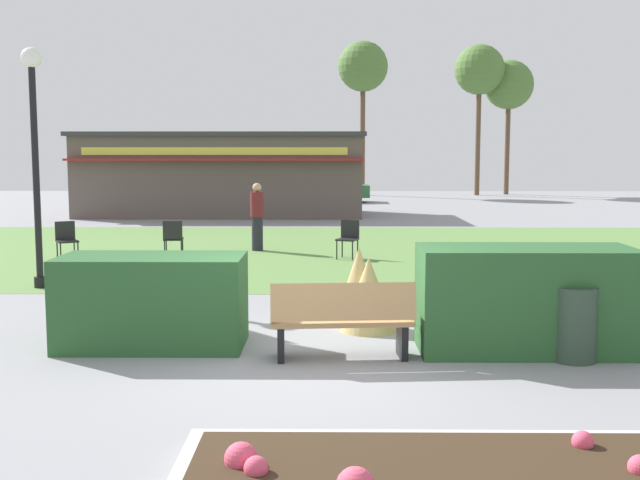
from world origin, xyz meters
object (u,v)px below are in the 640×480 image
(lamppost_mid, at_px, (34,139))
(cafe_chair_east, at_px, (349,236))
(park_bench, at_px, (342,320))
(person_strolling, at_px, (257,216))
(parked_car_west_slot, at_px, (222,189))
(cafe_chair_center, at_px, (66,237))
(tree_center_bg, at_px, (479,71))
(cafe_chair_west, at_px, (173,236))
(tree_right_bg, at_px, (509,86))
(parked_car_center_slot, at_px, (325,189))
(tree_left_bg, at_px, (363,68))
(trash_bin, at_px, (574,324))
(food_kiosk, at_px, (223,174))

(lamppost_mid, bearing_deg, cafe_chair_east, 34.69)
(park_bench, height_order, person_strolling, person_strolling)
(lamppost_mid, height_order, parked_car_west_slot, lamppost_mid)
(cafe_chair_center, height_order, tree_center_bg, tree_center_bg)
(lamppost_mid, xyz_separation_m, cafe_chair_west, (1.67, 3.85, -2.17))
(cafe_chair_east, xyz_separation_m, tree_right_bg, (9.86, 27.37, 5.68))
(park_bench, relative_size, tree_center_bg, 0.21)
(cafe_chair_west, bearing_deg, cafe_chair_center, -172.47)
(parked_car_center_slot, height_order, tree_center_bg, tree_center_bg)
(lamppost_mid, bearing_deg, cafe_chair_center, 101.24)
(cafe_chair_west, distance_m, tree_left_bg, 27.78)
(tree_center_bg, bearing_deg, parked_car_west_slot, -155.42)
(lamppost_mid, relative_size, person_strolling, 2.54)
(parked_car_west_slot, bearing_deg, tree_left_bg, 40.17)
(park_bench, height_order, tree_center_bg, tree_center_bg)
(person_strolling, bearing_deg, cafe_chair_center, 80.36)
(park_bench, height_order, parked_car_west_slot, parked_car_west_slot)
(cafe_chair_west, height_order, parked_car_center_slot, parked_car_center_slot)
(lamppost_mid, bearing_deg, trash_bin, -30.95)
(person_strolling, bearing_deg, park_bench, 157.40)
(park_bench, xyz_separation_m, trash_bin, (2.74, -0.02, -0.04))
(parked_car_center_slot, distance_m, tree_left_bg, 9.10)
(trash_bin, distance_m, food_kiosk, 22.50)
(cafe_chair_west, xyz_separation_m, cafe_chair_center, (-2.37, -0.31, 0.00))
(trash_bin, xyz_separation_m, person_strolling, (-4.68, 10.26, 0.42))
(parked_car_west_slot, bearing_deg, tree_center_bg, 24.58)
(lamppost_mid, distance_m, cafe_chair_west, 4.72)
(cafe_chair_center, distance_m, parked_car_west_slot, 20.69)
(lamppost_mid, relative_size, tree_center_bg, 0.51)
(tree_left_bg, bearing_deg, cafe_chair_west, -101.77)
(lamppost_mid, distance_m, tree_left_bg, 31.41)
(park_bench, relative_size, person_strolling, 1.03)
(person_strolling, bearing_deg, tree_right_bg, -58.34)
(lamppost_mid, height_order, cafe_chair_east, lamppost_mid)
(lamppost_mid, xyz_separation_m, parked_car_west_slot, (0.00, 24.21, -2.05))
(food_kiosk, distance_m, cafe_chair_west, 12.67)
(trash_bin, distance_m, cafe_chair_east, 9.18)
(lamppost_mid, height_order, cafe_chair_center, lamppost_mid)
(cafe_chair_east, distance_m, tree_left_bg, 27.16)
(parked_car_west_slot, distance_m, tree_left_bg, 11.40)
(cafe_chair_center, relative_size, parked_car_west_slot, 0.20)
(cafe_chair_center, xyz_separation_m, tree_left_bg, (7.88, 26.73, 6.58))
(tree_left_bg, relative_size, tree_right_bg, 1.12)
(tree_right_bg, bearing_deg, parked_car_center_slot, -145.82)
(park_bench, distance_m, tree_left_bg, 35.80)
(food_kiosk, bearing_deg, trash_bin, -71.76)
(cafe_chair_east, bearing_deg, cafe_chair_west, -178.42)
(trash_bin, bearing_deg, cafe_chair_east, 105.40)
(food_kiosk, xyz_separation_m, parked_car_west_slot, (-1.12, 7.76, -0.96))
(parked_car_west_slot, bearing_deg, lamppost_mid, -90.00)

